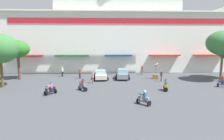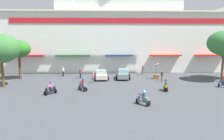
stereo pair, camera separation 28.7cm
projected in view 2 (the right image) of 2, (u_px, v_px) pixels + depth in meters
name	position (u px, v px, depth m)	size (l,w,h in m)	color
ground_plane	(133.00, 99.00, 21.62)	(128.00, 128.00, 0.00)	#44484D
colonial_building	(118.00, 27.00, 42.52)	(42.41, 15.03, 20.85)	white
plaza_tree_0	(1.00, 49.00, 26.38)	(4.59, 4.40, 6.95)	brown
plaza_tree_1	(224.00, 43.00, 29.88)	(4.71, 4.98, 7.48)	brown
plaza_tree_2	(19.00, 49.00, 31.75)	(3.53, 3.73, 6.06)	brown
parked_car_0	(101.00, 75.00, 32.42)	(2.46, 4.36, 1.44)	beige
parked_car_1	(123.00, 74.00, 32.65)	(2.54, 4.21, 1.57)	gray
scooter_rider_2	(143.00, 99.00, 19.62)	(1.32, 1.40, 1.43)	black
scooter_rider_3	(83.00, 85.00, 25.14)	(1.22, 1.47, 1.55)	black
scooter_rider_4	(166.00, 86.00, 25.06)	(0.89, 1.54, 1.49)	black
scooter_rider_5	(224.00, 83.00, 26.75)	(1.47, 0.97, 1.53)	black
scooter_rider_6	(51.00, 89.00, 23.44)	(1.33, 1.42, 1.50)	black
pedestrian_0	(63.00, 71.00, 34.74)	(0.55, 0.55, 1.69)	black
pedestrian_1	(80.00, 73.00, 33.03)	(0.42, 0.42, 1.64)	#18223B
pedestrian_2	(93.00, 77.00, 29.40)	(0.37, 0.37, 1.59)	slate
pedestrian_3	(143.00, 69.00, 36.55)	(0.54, 0.54, 1.72)	slate
pedestrian_4	(162.00, 75.00, 30.38)	(0.41, 0.41, 1.67)	#4F4D4D
balloon_vendor_cart	(156.00, 74.00, 32.40)	(1.05, 0.86, 2.54)	#9B6D3C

